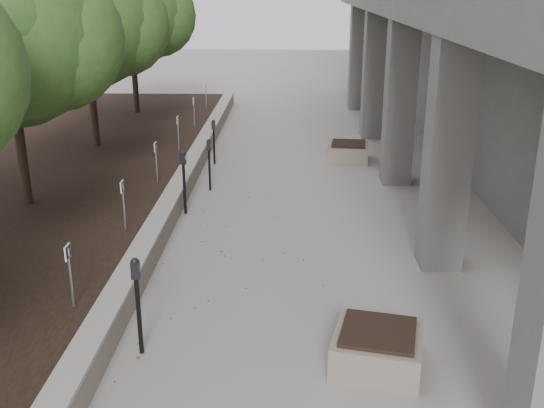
# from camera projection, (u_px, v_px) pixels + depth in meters

# --- Properties ---
(retaining_wall) EXTENTS (0.39, 26.00, 0.50)m
(retaining_wall) POSITION_uv_depth(u_px,v_px,m) (177.00, 195.00, 14.28)
(retaining_wall) COLOR gray
(retaining_wall) RESTS_ON ground
(planting_bed) EXTENTS (7.00, 26.00, 0.40)m
(planting_bed) POSITION_uv_depth(u_px,v_px,m) (16.00, 196.00, 14.40)
(planting_bed) COLOR black
(planting_bed) RESTS_ON ground
(crabapple_tree_3) EXTENTS (4.60, 4.00, 5.44)m
(crabapple_tree_3) POSITION_uv_depth(u_px,v_px,m) (11.00, 72.00, 12.47)
(crabapple_tree_3) COLOR #315A22
(crabapple_tree_3) RESTS_ON planting_bed
(crabapple_tree_4) EXTENTS (4.60, 4.00, 5.44)m
(crabapple_tree_4) POSITION_uv_depth(u_px,v_px,m) (88.00, 48.00, 17.19)
(crabapple_tree_4) COLOR #315A22
(crabapple_tree_4) RESTS_ON planting_bed
(crabapple_tree_5) EXTENTS (4.60, 4.00, 5.44)m
(crabapple_tree_5) POSITION_uv_depth(u_px,v_px,m) (132.00, 34.00, 21.91)
(crabapple_tree_5) COLOR #315A22
(crabapple_tree_5) RESTS_ON planting_bed
(parking_sign_3) EXTENTS (0.04, 0.22, 0.96)m
(parking_sign_3) POSITION_uv_depth(u_px,v_px,m) (70.00, 276.00, 8.90)
(parking_sign_3) COLOR black
(parking_sign_3) RESTS_ON planting_bed
(parking_sign_4) EXTENTS (0.04, 0.22, 0.96)m
(parking_sign_4) POSITION_uv_depth(u_px,v_px,m) (124.00, 206.00, 11.73)
(parking_sign_4) COLOR black
(parking_sign_4) RESTS_ON planting_bed
(parking_sign_5) EXTENTS (0.04, 0.22, 0.96)m
(parking_sign_5) POSITION_uv_depth(u_px,v_px,m) (156.00, 162.00, 14.56)
(parking_sign_5) COLOR black
(parking_sign_5) RESTS_ON planting_bed
(parking_sign_6) EXTENTS (0.04, 0.22, 0.96)m
(parking_sign_6) POSITION_uv_depth(u_px,v_px,m) (178.00, 133.00, 17.39)
(parking_sign_6) COLOR black
(parking_sign_6) RESTS_ON planting_bed
(parking_sign_7) EXTENTS (0.04, 0.22, 0.96)m
(parking_sign_7) POSITION_uv_depth(u_px,v_px,m) (194.00, 112.00, 20.22)
(parking_sign_7) COLOR black
(parking_sign_7) RESTS_ON planting_bed
(parking_sign_8) EXTENTS (0.04, 0.22, 0.96)m
(parking_sign_8) POSITION_uv_depth(u_px,v_px,m) (206.00, 97.00, 23.05)
(parking_sign_8) COLOR black
(parking_sign_8) RESTS_ON planting_bed
(parking_meter_2) EXTENTS (0.16, 0.12, 1.42)m
(parking_meter_2) POSITION_uv_depth(u_px,v_px,m) (138.00, 306.00, 8.41)
(parking_meter_2) COLOR black
(parking_meter_2) RESTS_ON ground
(parking_meter_3) EXTENTS (0.16, 0.13, 1.43)m
(parking_meter_3) POSITION_uv_depth(u_px,v_px,m) (184.00, 183.00, 13.64)
(parking_meter_3) COLOR black
(parking_meter_3) RESTS_ON ground
(parking_meter_4) EXTENTS (0.14, 0.11, 1.28)m
(parking_meter_4) POSITION_uv_depth(u_px,v_px,m) (209.00, 165.00, 15.23)
(parking_meter_4) COLOR black
(parking_meter_4) RESTS_ON ground
(parking_meter_5) EXTENTS (0.13, 0.09, 1.26)m
(parking_meter_5) POSITION_uv_depth(u_px,v_px,m) (214.00, 142.00, 17.49)
(parking_meter_5) COLOR black
(parking_meter_5) RESTS_ON ground
(planter_front) EXTENTS (1.35, 1.35, 0.53)m
(planter_front) POSITION_uv_depth(u_px,v_px,m) (377.00, 348.00, 8.28)
(planter_front) COLOR gray
(planter_front) RESTS_ON ground
(planter_back) EXTENTS (1.23, 1.23, 0.52)m
(planter_back) POSITION_uv_depth(u_px,v_px,m) (348.00, 152.00, 17.96)
(planter_back) COLOR gray
(planter_back) RESTS_ON ground
(berry_scatter) EXTENTS (3.30, 14.10, 0.02)m
(berry_scatter) POSITION_uv_depth(u_px,v_px,m) (239.00, 286.00, 10.54)
(berry_scatter) COLOR maroon
(berry_scatter) RESTS_ON ground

